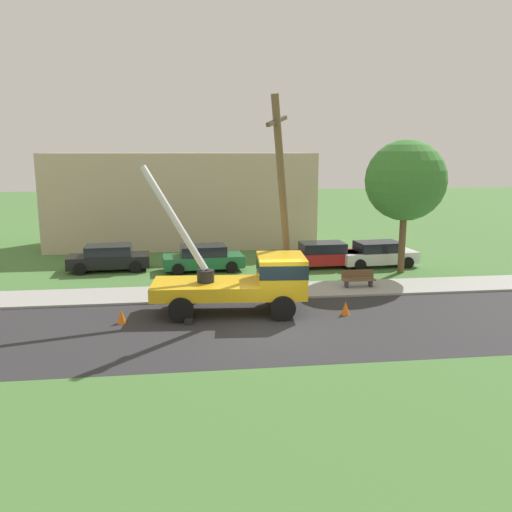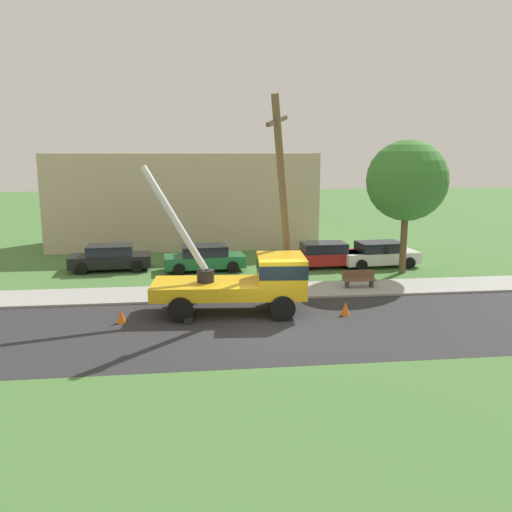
{
  "view_description": "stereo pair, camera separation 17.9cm",
  "coord_description": "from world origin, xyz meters",
  "px_view_note": "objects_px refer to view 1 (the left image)",
  "views": [
    {
      "loc": [
        -3.07,
        -18.79,
        6.55
      ],
      "look_at": [
        -0.33,
        2.43,
        2.28
      ],
      "focal_mm": 37.09,
      "sensor_mm": 36.0,
      "label": 1
    },
    {
      "loc": [
        -2.89,
        -18.82,
        6.55
      ],
      "look_at": [
        -0.33,
        2.43,
        2.28
      ],
      "focal_mm": 37.09,
      "sensor_mm": 36.0,
      "label": 2
    }
  ],
  "objects_px": {
    "traffic_cone_behind": "(121,316)",
    "parked_sedan_black": "(109,258)",
    "traffic_cone_ahead": "(345,308)",
    "park_bench": "(358,279)",
    "parked_sedan_red": "(322,255)",
    "parked_sedan_white": "(378,254)",
    "leaning_utility_pole": "(283,198)",
    "traffic_cone_curbside": "(280,296)",
    "utility_truck": "(249,279)",
    "roadside_tree_near": "(406,181)",
    "parked_sedan_green": "(203,258)"
  },
  "relations": [
    {
      "from": "traffic_cone_ahead",
      "to": "utility_truck",
      "type": "bearing_deg",
      "value": 166.78
    },
    {
      "from": "parked_sedan_green",
      "to": "park_bench",
      "type": "distance_m",
      "value": 8.79
    },
    {
      "from": "traffic_cone_ahead",
      "to": "traffic_cone_behind",
      "type": "distance_m",
      "value": 8.9
    },
    {
      "from": "park_bench",
      "to": "parked_sedan_red",
      "type": "bearing_deg",
      "value": 95.86
    },
    {
      "from": "traffic_cone_behind",
      "to": "roadside_tree_near",
      "type": "xyz_separation_m",
      "value": [
        14.14,
        6.94,
        4.71
      ]
    },
    {
      "from": "utility_truck",
      "to": "parked_sedan_white",
      "type": "xyz_separation_m",
      "value": [
        8.37,
        7.88,
        -0.7
      ]
    },
    {
      "from": "leaning_utility_pole",
      "to": "traffic_cone_curbside",
      "type": "xyz_separation_m",
      "value": [
        -0.15,
        -0.21,
        -4.27
      ]
    },
    {
      "from": "leaning_utility_pole",
      "to": "parked_sedan_green",
      "type": "bearing_deg",
      "value": 116.82
    },
    {
      "from": "parked_sedan_black",
      "to": "parked_sedan_red",
      "type": "relative_size",
      "value": 1.01
    },
    {
      "from": "traffic_cone_behind",
      "to": "traffic_cone_curbside",
      "type": "relative_size",
      "value": 1.0
    },
    {
      "from": "traffic_cone_behind",
      "to": "park_bench",
      "type": "bearing_deg",
      "value": 20.0
    },
    {
      "from": "traffic_cone_ahead",
      "to": "traffic_cone_curbside",
      "type": "xyz_separation_m",
      "value": [
        -2.34,
        2.18,
        0.0
      ]
    },
    {
      "from": "utility_truck",
      "to": "parked_sedan_red",
      "type": "relative_size",
      "value": 1.52
    },
    {
      "from": "utility_truck",
      "to": "traffic_cone_curbside",
      "type": "relative_size",
      "value": 12.04
    },
    {
      "from": "parked_sedan_green",
      "to": "parked_sedan_red",
      "type": "height_order",
      "value": "same"
    },
    {
      "from": "traffic_cone_curbside",
      "to": "roadside_tree_near",
      "type": "relative_size",
      "value": 0.08
    },
    {
      "from": "parked_sedan_red",
      "to": "parked_sedan_white",
      "type": "xyz_separation_m",
      "value": [
        3.23,
        -0.17,
        0.0
      ]
    },
    {
      "from": "parked_sedan_red",
      "to": "parked_sedan_white",
      "type": "distance_m",
      "value": 3.23
    },
    {
      "from": "traffic_cone_behind",
      "to": "roadside_tree_near",
      "type": "bearing_deg",
      "value": 26.13
    },
    {
      "from": "utility_truck",
      "to": "traffic_cone_ahead",
      "type": "bearing_deg",
      "value": -13.22
    },
    {
      "from": "leaning_utility_pole",
      "to": "traffic_cone_curbside",
      "type": "distance_m",
      "value": 4.28
    },
    {
      "from": "traffic_cone_behind",
      "to": "park_bench",
      "type": "height_order",
      "value": "park_bench"
    },
    {
      "from": "roadside_tree_near",
      "to": "parked_sedan_black",
      "type": "bearing_deg",
      "value": 170.83
    },
    {
      "from": "traffic_cone_behind",
      "to": "parked_sedan_green",
      "type": "relative_size",
      "value": 0.12
    },
    {
      "from": "traffic_cone_curbside",
      "to": "parked_sedan_white",
      "type": "distance_m",
      "value": 9.54
    },
    {
      "from": "parked_sedan_white",
      "to": "utility_truck",
      "type": "bearing_deg",
      "value": -136.74
    },
    {
      "from": "traffic_cone_ahead",
      "to": "traffic_cone_behind",
      "type": "height_order",
      "value": "same"
    },
    {
      "from": "roadside_tree_near",
      "to": "traffic_cone_behind",
      "type": "bearing_deg",
      "value": -153.87
    },
    {
      "from": "leaning_utility_pole",
      "to": "parked_sedan_white",
      "type": "height_order",
      "value": "leaning_utility_pole"
    },
    {
      "from": "utility_truck",
      "to": "roadside_tree_near",
      "type": "bearing_deg",
      "value": 34.02
    },
    {
      "from": "parked_sedan_white",
      "to": "park_bench",
      "type": "relative_size",
      "value": 2.84
    },
    {
      "from": "utility_truck",
      "to": "park_bench",
      "type": "height_order",
      "value": "utility_truck"
    },
    {
      "from": "utility_truck",
      "to": "traffic_cone_ahead",
      "type": "xyz_separation_m",
      "value": [
        3.82,
        -0.9,
        -1.13
      ]
    },
    {
      "from": "traffic_cone_ahead",
      "to": "parked_sedan_black",
      "type": "relative_size",
      "value": 0.12
    },
    {
      "from": "traffic_cone_ahead",
      "to": "roadside_tree_near",
      "type": "height_order",
      "value": "roadside_tree_near"
    },
    {
      "from": "park_bench",
      "to": "roadside_tree_near",
      "type": "xyz_separation_m",
      "value": [
        3.41,
        3.03,
        4.53
      ]
    },
    {
      "from": "traffic_cone_behind",
      "to": "parked_sedan_green",
      "type": "xyz_separation_m",
      "value": [
        3.43,
        8.8,
        0.43
      ]
    },
    {
      "from": "leaning_utility_pole",
      "to": "park_bench",
      "type": "height_order",
      "value": "leaning_utility_pole"
    },
    {
      "from": "traffic_cone_behind",
      "to": "parked_sedan_black",
      "type": "distance_m",
      "value": 9.68
    },
    {
      "from": "utility_truck",
      "to": "traffic_cone_behind",
      "type": "relative_size",
      "value": 12.04
    },
    {
      "from": "parked_sedan_black",
      "to": "traffic_cone_ahead",
      "type": "bearing_deg",
      "value": -41.92
    },
    {
      "from": "parked_sedan_black",
      "to": "parked_sedan_red",
      "type": "distance_m",
      "value": 12.01
    },
    {
      "from": "leaning_utility_pole",
      "to": "utility_truck",
      "type": "bearing_deg",
      "value": -137.44
    },
    {
      "from": "traffic_cone_curbside",
      "to": "parked_sedan_green",
      "type": "xyz_separation_m",
      "value": [
        -3.13,
        6.69,
        0.43
      ]
    },
    {
      "from": "leaning_utility_pole",
      "to": "park_bench",
      "type": "bearing_deg",
      "value": 21.54
    },
    {
      "from": "utility_truck",
      "to": "traffic_cone_ahead",
      "type": "relative_size",
      "value": 12.04
    },
    {
      "from": "traffic_cone_ahead",
      "to": "roadside_tree_near",
      "type": "relative_size",
      "value": 0.08
    },
    {
      "from": "utility_truck",
      "to": "roadside_tree_near",
      "type": "height_order",
      "value": "roadside_tree_near"
    },
    {
      "from": "parked_sedan_white",
      "to": "park_bench",
      "type": "xyz_separation_m",
      "value": [
        -2.72,
        -4.79,
        -0.25
      ]
    },
    {
      "from": "traffic_cone_curbside",
      "to": "traffic_cone_behind",
      "type": "bearing_deg",
      "value": -162.2
    }
  ]
}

